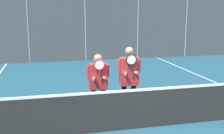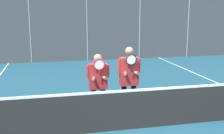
% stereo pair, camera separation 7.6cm
% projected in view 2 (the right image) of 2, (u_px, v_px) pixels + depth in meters
% --- Properties ---
extents(ground_plane, '(120.00, 120.00, 0.00)m').
position_uv_depth(ground_plane, '(142.00, 128.00, 6.67)').
color(ground_plane, navy).
extents(hill_distant, '(95.79, 53.22, 18.63)m').
position_uv_depth(hill_distant, '(60.00, 25.00, 51.80)').
color(hill_distant, '#5B7551').
rests_on(hill_distant, ground_plane).
extents(clubhouse_building, '(17.20, 5.50, 3.89)m').
position_uv_depth(clubhouse_building, '(64.00, 20.00, 22.29)').
color(clubhouse_building, tan).
rests_on(clubhouse_building, ground_plane).
extents(fence_back, '(18.04, 0.06, 3.50)m').
position_uv_depth(fence_back, '(87.00, 29.00, 15.25)').
color(fence_back, gray).
rests_on(fence_back, ground_plane).
extents(tennis_net, '(11.26, 0.09, 1.07)m').
position_uv_depth(tennis_net, '(142.00, 108.00, 6.57)').
color(tennis_net, gray).
rests_on(tennis_net, ground_plane).
extents(court_line_right_sideline, '(0.05, 16.00, 0.01)m').
position_uv_depth(court_line_right_sideline, '(223.00, 85.00, 10.44)').
color(court_line_right_sideline, white).
rests_on(court_line_right_sideline, ground_plane).
extents(player_leftmost, '(0.58, 0.34, 1.69)m').
position_uv_depth(player_leftmost, '(98.00, 81.00, 7.02)').
color(player_leftmost, '#232838').
rests_on(player_leftmost, ground_plane).
extents(player_center_left, '(0.60, 0.34, 1.86)m').
position_uv_depth(player_center_left, '(129.00, 77.00, 7.05)').
color(player_center_left, black).
rests_on(player_center_left, ground_plane).
extents(car_far_left, '(4.38, 1.99, 1.82)m').
position_uv_depth(car_far_left, '(3.00, 40.00, 17.43)').
color(car_far_left, '#285638').
rests_on(car_far_left, ground_plane).
extents(car_left_of_center, '(4.37, 1.92, 1.84)m').
position_uv_depth(car_left_of_center, '(84.00, 38.00, 18.59)').
color(car_left_of_center, '#B2B7BC').
rests_on(car_left_of_center, ground_plane).
extents(car_center, '(4.12, 2.04, 1.87)m').
position_uv_depth(car_center, '(156.00, 37.00, 19.28)').
color(car_center, maroon).
rests_on(car_center, ground_plane).
extents(car_right_of_center, '(4.22, 2.04, 1.82)m').
position_uv_depth(car_right_of_center, '(218.00, 35.00, 20.58)').
color(car_right_of_center, silver).
rests_on(car_right_of_center, ground_plane).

